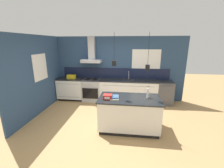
# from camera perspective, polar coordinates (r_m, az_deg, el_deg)

# --- Properties ---
(ground_plane) EXTENTS (16.00, 16.00, 0.00)m
(ground_plane) POSITION_cam_1_polar(r_m,az_deg,el_deg) (4.78, -1.53, -13.93)
(ground_plane) COLOR tan
(ground_plane) RESTS_ON ground
(wall_back) EXTENTS (5.60, 2.39, 2.60)m
(wall_back) POSITION_cam_1_polar(r_m,az_deg,el_deg) (6.24, 0.63, 6.28)
(wall_back) COLOR navy
(wall_back) RESTS_ON ground_plane
(wall_left) EXTENTS (0.08, 3.80, 2.60)m
(wall_left) POSITION_cam_1_polar(r_m,az_deg,el_deg) (5.81, -24.99, 3.65)
(wall_left) COLOR navy
(wall_left) RESTS_ON ground_plane
(counter_run_left) EXTENTS (1.08, 0.64, 0.91)m
(counter_run_left) POSITION_cam_1_polar(r_m,az_deg,el_deg) (6.59, -15.22, -1.75)
(counter_run_left) COLOR black
(counter_run_left) RESTS_ON ground_plane
(counter_run_sink) EXTENTS (2.28, 0.64, 1.24)m
(counter_run_sink) POSITION_cam_1_polar(r_m,az_deg,el_deg) (6.11, 6.20, -2.63)
(counter_run_sink) COLOR black
(counter_run_sink) RESTS_ON ground_plane
(oven_range) EXTENTS (0.74, 0.66, 0.91)m
(oven_range) POSITION_cam_1_polar(r_m,az_deg,el_deg) (6.30, -7.60, -2.17)
(oven_range) COLOR #B5B5BA
(oven_range) RESTS_ON ground_plane
(dishwasher) EXTENTS (0.59, 0.65, 0.91)m
(dishwasher) POSITION_cam_1_polar(r_m,az_deg,el_deg) (6.26, 19.39, -3.06)
(dishwasher) COLOR #4C4C51
(dishwasher) RESTS_ON ground_plane
(kitchen_island) EXTENTS (1.66, 0.94, 0.91)m
(kitchen_island) POSITION_cam_1_polar(r_m,az_deg,el_deg) (4.25, 6.52, -10.99)
(kitchen_island) COLOR black
(kitchen_island) RESTS_ON ground_plane
(bottle_on_island) EXTENTS (0.07, 0.07, 0.33)m
(bottle_on_island) POSITION_cam_1_polar(r_m,az_deg,el_deg) (4.13, 13.49, -3.31)
(bottle_on_island) COLOR silver
(bottle_on_island) RESTS_ON kitchen_island
(book_stack) EXTENTS (0.25, 0.35, 0.07)m
(book_stack) POSITION_cam_1_polar(r_m,az_deg,el_deg) (3.98, 0.99, -5.15)
(book_stack) COLOR beige
(book_stack) RESTS_ON kitchen_island
(red_supply_box) EXTENTS (0.23, 0.20, 0.12)m
(red_supply_box) POSITION_cam_1_polar(r_m,az_deg,el_deg) (3.95, -1.66, -4.91)
(red_supply_box) COLOR red
(red_supply_box) RESTS_ON kitchen_island
(yellow_toolbox) EXTENTS (0.34, 0.18, 0.19)m
(yellow_toolbox) POSITION_cam_1_polar(r_m,az_deg,el_deg) (6.44, -15.20, 2.73)
(yellow_toolbox) COLOR gold
(yellow_toolbox) RESTS_ON counter_run_left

